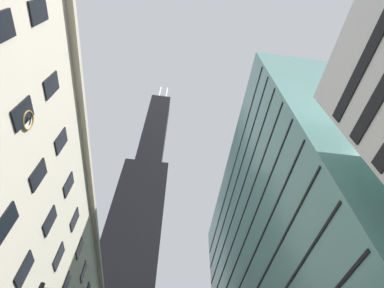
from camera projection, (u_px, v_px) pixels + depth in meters
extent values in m
cube|color=#B2A893|center=(96.00, 238.00, 38.47)|extent=(0.70, 67.57, 0.60)
cube|color=black|center=(6.00, 223.00, 16.28)|extent=(0.14, 1.40, 2.20)
cube|color=black|center=(24.00, 270.00, 19.15)|extent=(0.14, 1.40, 2.20)
cube|color=black|center=(1.00, 27.00, 13.96)|extent=(0.14, 1.40, 2.20)
cube|color=black|center=(23.00, 113.00, 16.83)|extent=(0.14, 1.40, 2.20)
cube|color=black|center=(38.00, 175.00, 19.70)|extent=(0.14, 1.40, 2.20)
cube|color=black|center=(50.00, 221.00, 22.58)|extent=(0.14, 1.40, 2.20)
cube|color=black|center=(59.00, 256.00, 25.45)|extent=(0.14, 1.40, 2.20)
cube|color=black|center=(66.00, 284.00, 28.32)|extent=(0.14, 1.40, 2.20)
cube|color=black|center=(38.00, 11.00, 17.38)|extent=(0.14, 1.40, 2.20)
cube|color=black|center=(51.00, 85.00, 20.25)|extent=(0.14, 1.40, 2.20)
cube|color=black|center=(61.00, 141.00, 23.13)|extent=(0.14, 1.40, 2.20)
cube|color=black|center=(69.00, 185.00, 26.00)|extent=(0.14, 1.40, 2.20)
cube|color=black|center=(75.00, 219.00, 28.87)|extent=(0.14, 1.40, 2.20)
cube|color=black|center=(80.00, 248.00, 31.75)|extent=(0.14, 1.40, 2.20)
cube|color=black|center=(84.00, 272.00, 34.62)|extent=(0.14, 1.40, 2.20)
torus|color=olive|center=(28.00, 120.00, 17.41)|extent=(0.12, 1.29, 1.29)
cylinder|color=silver|center=(27.00, 120.00, 17.40)|extent=(0.05, 1.12, 1.12)
cube|color=black|center=(27.00, 120.00, 17.26)|extent=(0.03, 0.24, 0.32)
cube|color=black|center=(30.00, 121.00, 17.64)|extent=(0.03, 0.39, 0.39)
cube|color=black|center=(136.00, 228.00, 103.42)|extent=(18.73, 18.73, 57.18)
cube|color=black|center=(155.00, 133.00, 155.84)|extent=(12.04, 12.04, 71.48)
cylinder|color=silver|center=(159.00, 95.00, 195.43)|extent=(1.20, 1.20, 26.11)
cylinder|color=silver|center=(166.00, 96.00, 195.79)|extent=(1.20, 1.20, 26.11)
cube|color=black|center=(369.00, 52.00, 19.05)|extent=(0.16, 10.73, 1.10)
cube|color=slate|center=(292.00, 273.00, 42.58)|extent=(15.33, 50.50, 50.06)
cube|color=black|center=(244.00, 276.00, 41.17)|extent=(0.12, 49.50, 0.24)
cube|color=black|center=(240.00, 252.00, 44.42)|extent=(0.12, 49.50, 0.24)
cube|color=black|center=(237.00, 231.00, 47.68)|extent=(0.12, 49.50, 0.24)
cube|color=black|center=(234.00, 213.00, 50.94)|extent=(0.12, 49.50, 0.24)
cube|color=black|center=(232.00, 197.00, 54.20)|extent=(0.12, 49.50, 0.24)
cube|color=black|center=(229.00, 183.00, 57.46)|extent=(0.12, 49.50, 0.24)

